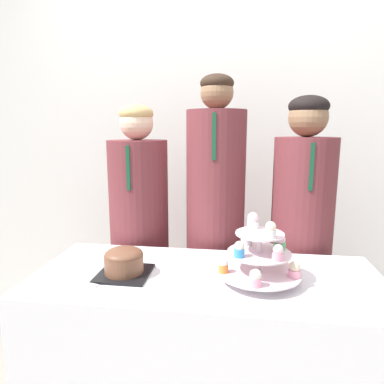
{
  "coord_description": "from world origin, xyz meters",
  "views": [
    {
      "loc": [
        0.12,
        -0.98,
        1.33
      ],
      "look_at": [
        -0.06,
        0.32,
        1.08
      ],
      "focal_mm": 32.0,
      "sensor_mm": 36.0,
      "label": 1
    }
  ],
  "objects_px": {
    "cake_knife": "(99,287)",
    "student_1": "(216,237)",
    "round_cake": "(124,261)",
    "student_2": "(300,249)",
    "student_0": "(140,246)",
    "cupcake_stand": "(260,254)"
  },
  "relations": [
    {
      "from": "student_0",
      "to": "student_2",
      "type": "xyz_separation_m",
      "value": [
        0.86,
        0.0,
        0.03
      ]
    },
    {
      "from": "cake_knife",
      "to": "student_1",
      "type": "distance_m",
      "value": 0.76
    },
    {
      "from": "cupcake_stand",
      "to": "cake_knife",
      "type": "bearing_deg",
      "value": -166.33
    },
    {
      "from": "student_1",
      "to": "round_cake",
      "type": "bearing_deg",
      "value": -122.0
    },
    {
      "from": "cupcake_stand",
      "to": "student_0",
      "type": "relative_size",
      "value": 0.22
    },
    {
      "from": "round_cake",
      "to": "student_0",
      "type": "xyz_separation_m",
      "value": [
        -0.09,
        0.53,
        -0.13
      ]
    },
    {
      "from": "round_cake",
      "to": "cake_knife",
      "type": "bearing_deg",
      "value": -113.59
    },
    {
      "from": "student_0",
      "to": "student_2",
      "type": "height_order",
      "value": "student_2"
    },
    {
      "from": "round_cake",
      "to": "cupcake_stand",
      "type": "height_order",
      "value": "cupcake_stand"
    },
    {
      "from": "student_0",
      "to": "student_1",
      "type": "relative_size",
      "value": 0.91
    },
    {
      "from": "student_0",
      "to": "student_1",
      "type": "bearing_deg",
      "value": 0.0
    },
    {
      "from": "round_cake",
      "to": "cake_knife",
      "type": "relative_size",
      "value": 0.93
    },
    {
      "from": "round_cake",
      "to": "cupcake_stand",
      "type": "xyz_separation_m",
      "value": [
        0.53,
        0.02,
        0.05
      ]
    },
    {
      "from": "round_cake",
      "to": "student_2",
      "type": "bearing_deg",
      "value": 34.34
    },
    {
      "from": "student_1",
      "to": "cupcake_stand",
      "type": "bearing_deg",
      "value": -68.51
    },
    {
      "from": "student_1",
      "to": "student_2",
      "type": "distance_m",
      "value": 0.44
    },
    {
      "from": "student_2",
      "to": "student_0",
      "type": "bearing_deg",
      "value": -180.0
    },
    {
      "from": "cake_knife",
      "to": "student_0",
      "type": "relative_size",
      "value": 0.15
    },
    {
      "from": "round_cake",
      "to": "student_0",
      "type": "bearing_deg",
      "value": 99.96
    },
    {
      "from": "round_cake",
      "to": "student_2",
      "type": "relative_size",
      "value": 0.14
    },
    {
      "from": "cake_knife",
      "to": "student_0",
      "type": "height_order",
      "value": "student_0"
    },
    {
      "from": "cake_knife",
      "to": "student_0",
      "type": "bearing_deg",
      "value": 109.88
    }
  ]
}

